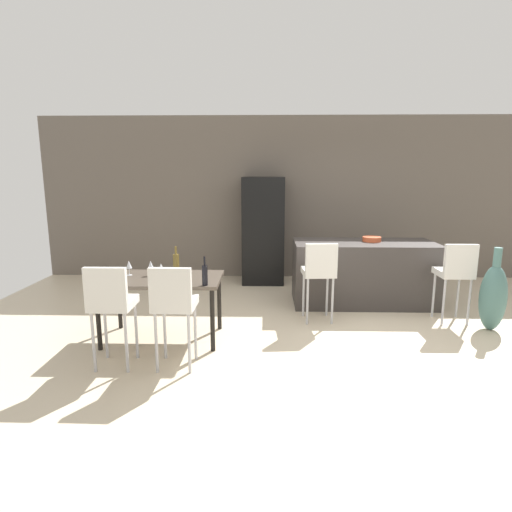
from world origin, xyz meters
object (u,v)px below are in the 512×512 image
kitchen_island (363,273)px  wine_bottle_middle (205,275)px  dining_table (161,284)px  wine_glass_right (129,265)px  wine_glass_far (161,268)px  wine_glass_near (151,265)px  bar_chair_middle (456,270)px  refrigerator (263,230)px  wine_bottle_left (176,264)px  bar_chair_left (319,269)px  dining_chair_far (174,301)px  fruit_bowl (372,239)px  floor_vase (493,297)px  dining_chair_near (111,300)px

kitchen_island → wine_bottle_middle: (-2.08, -1.78, 0.40)m
dining_table → wine_bottle_middle: (0.55, -0.33, 0.19)m
kitchen_island → wine_glass_right: size_ratio=11.73×
kitchen_island → wine_glass_far: kitchen_island is taller
kitchen_island → wine_glass_near: (-2.77, -1.36, 0.40)m
kitchen_island → bar_chair_middle: 1.30m
wine_glass_far → refrigerator: refrigerator is taller
dining_table → wine_glass_right: bearing=166.7°
wine_bottle_left → refrigerator: size_ratio=0.18×
kitchen_island → bar_chair_left: bearing=-132.5°
wine_glass_far → dining_chair_far: bearing=-67.8°
kitchen_island → bar_chair_middle: bearing=-40.3°
bar_chair_left → fruit_bowl: (0.87, 0.88, 0.26)m
kitchen_island → wine_glass_right: 3.34m
bar_chair_left → fruit_bowl: bar_chair_left is taller
kitchen_island → wine_glass_far: bearing=-150.3°
dining_chair_far → floor_vase: dining_chair_far is taller
wine_glass_near → fruit_bowl: size_ratio=0.65×
dining_table → fruit_bowl: (2.75, 1.52, 0.29)m
wine_bottle_left → wine_glass_near: (-0.29, -0.06, -0.00)m
wine_bottle_middle → floor_vase: size_ratio=0.30×
wine_glass_right → wine_bottle_middle: bearing=-23.9°
wine_glass_far → fruit_bowl: 3.14m
dining_chair_far → dining_table: bearing=112.1°
bar_chair_middle → refrigerator: refrigerator is taller
bar_chair_middle → bar_chair_left: bearing=180.0°
kitchen_island → wine_glass_near: bearing=-153.9°
dining_chair_near → wine_bottle_middle: 0.97m
bar_chair_middle → fruit_bowl: bar_chair_middle is taller
dining_chair_near → wine_glass_near: bearing=79.0°
dining_table → wine_bottle_left: (0.14, 0.15, 0.20)m
kitchen_island → floor_vase: floor_vase is taller
wine_bottle_left → floor_vase: wine_bottle_left is taller
dining_table → wine_glass_right: 0.45m
bar_chair_middle → fruit_bowl: size_ratio=3.91×
bar_chair_left → bar_chair_middle: same height
bar_chair_left → dining_table: bar_chair_left is taller
wine_bottle_middle → wine_glass_right: (-0.94, 0.42, 0.01)m
kitchen_island → floor_vase: (1.34, -1.07, -0.04)m
kitchen_island → floor_vase: size_ratio=1.97×
dining_chair_near → wine_bottle_middle: size_ratio=3.35×
refrigerator → fruit_bowl: 1.99m
dining_chair_far → kitchen_island: bearing=43.5°
kitchen_island → floor_vase: 1.71m
dining_chair_near → wine_bottle_left: wine_bottle_left is taller
bar_chair_left → dining_chair_near: bearing=-147.7°
dining_chair_far → wine_bottle_middle: wine_bottle_middle is taller
dining_table → bar_chair_middle: bearing=9.9°
kitchen_island → dining_table: kitchen_island is taller
dining_chair_far → wine_glass_near: size_ratio=6.03×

